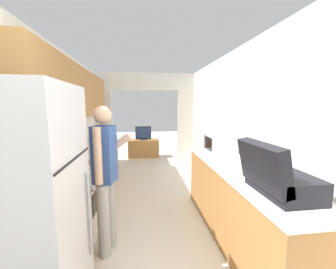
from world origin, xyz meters
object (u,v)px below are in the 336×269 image
at_px(refrigerator, 20,217).
at_px(television, 143,133).
at_px(person, 105,176).
at_px(range_oven, 72,199).
at_px(microwave, 220,143).
at_px(suitcase, 275,177).
at_px(tv_cabinet, 144,148).

bearing_deg(refrigerator, television, 79.74).
xyz_separation_m(refrigerator, person, (0.43, 0.79, -0.01)).
height_order(range_oven, microwave, microwave).
relative_size(refrigerator, suitcase, 2.99).
height_order(person, television, person).
xyz_separation_m(suitcase, microwave, (0.15, 1.57, -0.00)).
xyz_separation_m(range_oven, microwave, (2.14, 0.45, 0.59)).
distance_m(range_oven, television, 3.92).
height_order(person, microwave, person).
bearing_deg(suitcase, television, 101.80).
bearing_deg(television, refrigerator, -100.26).
relative_size(person, suitcase, 2.74).
distance_m(suitcase, television, 5.02).
bearing_deg(person, range_oven, 65.01).
bearing_deg(refrigerator, person, 61.35).
distance_m(microwave, tv_cabinet, 3.65).
bearing_deg(person, suitcase, -100.65).
bearing_deg(microwave, refrigerator, -141.34).
xyz_separation_m(refrigerator, range_oven, (-0.07, 1.20, -0.43)).
bearing_deg(suitcase, tv_cabinet, 101.70).
bearing_deg(tv_cabinet, television, -90.00).
xyz_separation_m(person, microwave, (1.64, 0.87, 0.17)).
relative_size(person, microwave, 3.70).
xyz_separation_m(range_oven, person, (0.50, -0.41, 0.42)).
relative_size(microwave, television, 0.91).
relative_size(person, tv_cabinet, 1.71).
bearing_deg(refrigerator, range_oven, 93.21).
bearing_deg(microwave, range_oven, -168.01).
relative_size(suitcase, tv_cabinet, 0.62).
distance_m(refrigerator, suitcase, 1.94).
height_order(suitcase, tv_cabinet, suitcase).
bearing_deg(tv_cabinet, suitcase, -78.30).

